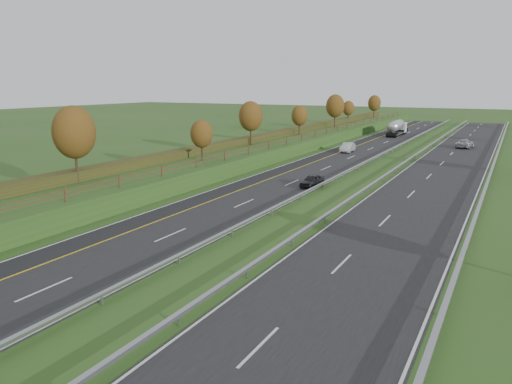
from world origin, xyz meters
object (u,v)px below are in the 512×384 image
car_dark_near (312,181)px  car_oncoming (465,144)px  road_tanker (397,127)px  car_small_far (402,129)px  car_silver_mid (348,147)px

car_dark_near → car_oncoming: 48.49m
car_oncoming → road_tanker: bearing=-42.2°
car_small_far → car_dark_near: bearing=-82.2°
road_tanker → car_silver_mid: 32.94m
road_tanker → car_small_far: 9.84m
car_dark_near → car_silver_mid: (-5.50, 31.13, 0.10)m
car_silver_mid → car_dark_near: bearing=-83.1°
road_tanker → car_small_far: bearing=93.8°
car_dark_near → car_oncoming: bearing=79.3°
car_small_far → road_tanker: bearing=-82.1°
car_dark_near → car_small_far: (-4.77, 73.77, -0.02)m
car_silver_mid → car_oncoming: car_silver_mid is taller
car_oncoming → car_dark_near: bearing=79.9°
car_silver_mid → car_oncoming: 23.66m
car_dark_near → car_silver_mid: size_ratio=0.84×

